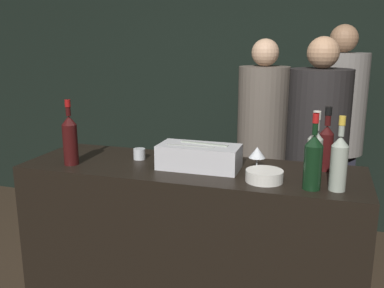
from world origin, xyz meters
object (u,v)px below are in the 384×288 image
at_px(white_wine_bottle, 315,151).
at_px(person_in_hoodie, 262,138).
at_px(person_blond_tee, 316,153).
at_px(bowl_white, 264,175).
at_px(rose_wine_bottle, 339,161).
at_px(ice_bin_with_bottles, 199,156).
at_px(wine_glass, 257,153).
at_px(candle_votive, 139,154).
at_px(person_grey_polo, 336,132).
at_px(red_wine_bottle_burgundy, 313,160).
at_px(red_wine_bottle_black_foil, 326,145).
at_px(red_wine_bottle_tall, 70,139).

bearing_deg(white_wine_bottle, person_in_hoodie, 109.08).
relative_size(white_wine_bottle, person_blond_tee, 0.19).
distance_m(bowl_white, rose_wine_bottle, 0.35).
height_order(ice_bin_with_bottles, person_blond_tee, person_blond_tee).
distance_m(wine_glass, person_blond_tee, 0.90).
bearing_deg(white_wine_bottle, candle_votive, 176.53).
bearing_deg(person_grey_polo, red_wine_bottle_burgundy, -36.95).
bearing_deg(ice_bin_with_bottles, wine_glass, 11.15).
xyz_separation_m(ice_bin_with_bottles, wine_glass, (0.30, 0.06, 0.02)).
bearing_deg(bowl_white, person_blond_tee, 77.70).
relative_size(candle_votive, red_wine_bottle_black_foil, 0.20).
relative_size(red_wine_bottle_burgundy, red_wine_bottle_black_foil, 1.05).
bearing_deg(rose_wine_bottle, person_blond_tee, 96.23).
height_order(bowl_white, white_wine_bottle, white_wine_bottle).
height_order(rose_wine_bottle, white_wine_bottle, rose_wine_bottle).
xyz_separation_m(ice_bin_with_bottles, person_in_hoodie, (0.15, 1.26, -0.17)).
bearing_deg(bowl_white, candle_votive, 166.01).
distance_m(bowl_white, wine_glass, 0.19).
height_order(red_wine_bottle_tall, person_in_hoodie, person_in_hoodie).
bearing_deg(person_in_hoodie, rose_wine_bottle, 123.04).
bearing_deg(person_blond_tee, person_in_hoodie, -6.06).
xyz_separation_m(candle_votive, person_in_hoodie, (0.53, 1.19, -0.13)).
height_order(person_in_hoodie, person_blond_tee, person_blond_tee).
distance_m(red_wine_bottle_tall, red_wine_bottle_black_foil, 1.36).
distance_m(bowl_white, person_in_hoodie, 1.40).
distance_m(candle_votive, person_grey_polo, 1.73).
distance_m(red_wine_bottle_black_foil, person_blond_tee, 0.77).
height_order(red_wine_bottle_tall, white_wine_bottle, red_wine_bottle_tall).
relative_size(rose_wine_bottle, person_blond_tee, 0.19).
xyz_separation_m(bowl_white, person_in_hoodie, (-0.21, 1.37, -0.13)).
height_order(red_wine_bottle_tall, person_grey_polo, person_grey_polo).
xyz_separation_m(red_wine_bottle_tall, person_blond_tee, (1.27, 1.03, -0.24)).
relative_size(candle_votive, person_grey_polo, 0.04).
relative_size(bowl_white, red_wine_bottle_tall, 0.51).
distance_m(ice_bin_with_bottles, candle_votive, 0.39).
distance_m(bowl_white, red_wine_bottle_black_foil, 0.41).
bearing_deg(red_wine_bottle_tall, candle_votive, 33.44).
relative_size(ice_bin_with_bottles, candle_votive, 6.30).
relative_size(red_wine_bottle_black_foil, person_grey_polo, 0.18).
relative_size(bowl_white, person_in_hoodie, 0.10).
xyz_separation_m(ice_bin_with_bottles, person_blond_tee, (0.58, 0.90, -0.17)).
bearing_deg(red_wine_bottle_tall, person_grey_polo, 47.76).
bearing_deg(white_wine_bottle, ice_bin_with_bottles, -178.49).
distance_m(candle_votive, person_in_hoodie, 1.31).
bearing_deg(bowl_white, rose_wine_bottle, -4.51).
distance_m(red_wine_bottle_tall, person_blond_tee, 1.65).
distance_m(ice_bin_with_bottles, red_wine_bottle_burgundy, 0.61).
relative_size(bowl_white, person_blond_tee, 0.10).
height_order(candle_votive, red_wine_bottle_tall, red_wine_bottle_tall).
distance_m(ice_bin_with_bottles, person_in_hoodie, 1.28).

